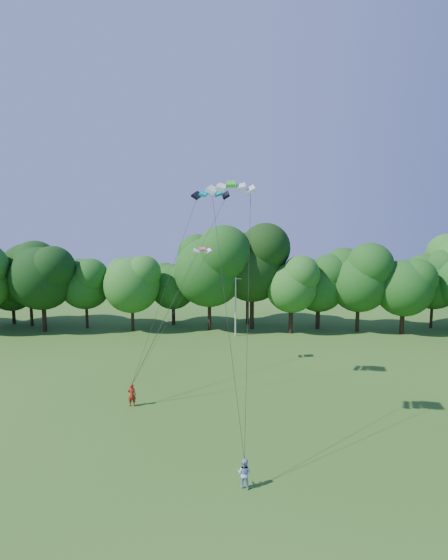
{
  "coord_description": "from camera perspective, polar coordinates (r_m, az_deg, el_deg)",
  "views": [
    {
      "loc": [
        0.64,
        -19.66,
        13.81
      ],
      "look_at": [
        0.16,
        13.0,
        9.43
      ],
      "focal_mm": 28.0,
      "sensor_mm": 36.0,
      "label": 1
    }
  ],
  "objects": [
    {
      "name": "kite_flyer_right",
      "position": [
        24.93,
        2.67,
        -23.88
      ],
      "size": [
        0.93,
        0.83,
        1.56
      ],
      "primitive_type": "imported",
      "rotation": [
        0.0,
        0.0,
        2.76
      ],
      "color": "#A1B3DF",
      "rests_on": "ground"
    },
    {
      "name": "ground",
      "position": [
        24.03,
        -0.95,
        -27.45
      ],
      "size": [
        160.0,
        160.0,
        0.0
      ],
      "primitive_type": "plane",
      "color": "#2B5717",
      "rests_on": "ground"
    },
    {
      "name": "kite_green",
      "position": [
        26.06,
        0.96,
        12.42
      ],
      "size": [
        2.91,
        1.46,
        0.52
      ],
      "rotation": [
        0.0,
        0.0,
        -0.07
      ],
      "color": "#2CCC1E",
      "rests_on": "ground"
    },
    {
      "name": "kite_flyer_left",
      "position": [
        34.63,
        -11.94,
        -14.47
      ],
      "size": [
        0.66,
        0.45,
        1.75
      ],
      "primitive_type": "imported",
      "rotation": [
        0.0,
        0.0,
        3.1
      ],
      "color": "maroon",
      "rests_on": "ground"
    },
    {
      "name": "tree_back_center",
      "position": [
        55.75,
        3.71,
        2.17
      ],
      "size": [
        9.38,
        9.38,
        13.64
      ],
      "color": "black",
      "rests_on": "ground"
    },
    {
      "name": "tree_back_west",
      "position": [
        65.22,
        -26.01,
        0.07
      ],
      "size": [
        6.71,
        6.71,
        9.76
      ],
      "color": "#351D15",
      "rests_on": "ground"
    },
    {
      "name": "kite_teal",
      "position": [
        34.34,
        -1.67,
        11.57
      ],
      "size": [
        2.94,
        1.56,
        0.6
      ],
      "rotation": [
        0.0,
        0.0,
        -0.11
      ],
      "color": "#049290",
      "rests_on": "ground"
    },
    {
      "name": "kite_pink",
      "position": [
        39.95,
        -2.84,
        4.09
      ],
      "size": [
        1.74,
        1.09,
        0.31
      ],
      "rotation": [
        0.0,
        0.0,
        0.2
      ],
      "color": "#F8447D",
      "rests_on": "ground"
    },
    {
      "name": "utility_pole",
      "position": [
        52.74,
        1.52,
        -3.37
      ],
      "size": [
        1.41,
        0.49,
        7.23
      ],
      "rotation": [
        0.0,
        0.0,
        -0.29
      ],
      "color": "#B8B9B0",
      "rests_on": "ground"
    }
  ]
}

